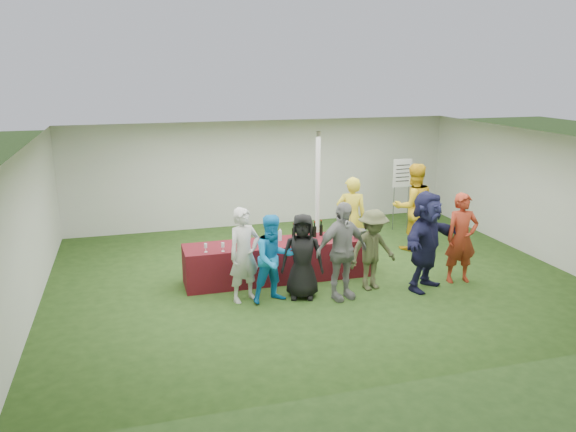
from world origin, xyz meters
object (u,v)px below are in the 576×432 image
object	(u,v)px
customer_0	(244,255)
customer_1	(274,259)
customer_5	(426,241)
serving_table	(278,260)
customer_3	(342,251)
wine_list_sign	(402,178)
staff_back	(413,207)
dump_bucket	(360,234)
customer_6	(462,238)
customer_2	(302,256)
staff_pourer	(351,218)
customer_4	(373,250)

from	to	relation	value
customer_0	customer_1	world-z (taller)	customer_0
customer_0	customer_5	world-z (taller)	customer_5
serving_table	customer_0	bearing A→B (deg)	-134.67
customer_3	customer_5	world-z (taller)	customer_5
serving_table	customer_5	size ratio (longest dim) A/B	1.94
wine_list_sign	staff_back	xyz separation A→B (m)	(-0.48, -1.50, -0.34)
staff_back	customer_1	bearing A→B (deg)	29.96
dump_bucket	customer_0	world-z (taller)	customer_0
customer_1	customer_6	distance (m)	3.65
customer_0	customer_3	bearing A→B (deg)	-35.30
dump_bucket	customer_1	bearing A→B (deg)	-157.71
dump_bucket	customer_2	distance (m)	1.62
serving_table	customer_3	xyz separation A→B (m)	(0.83, -1.22, 0.50)
customer_2	customer_6	world-z (taller)	customer_6
staff_back	customer_6	size ratio (longest dim) A/B	1.13
dump_bucket	customer_3	distance (m)	1.26
customer_2	customer_0	bearing A→B (deg)	-170.62
staff_pourer	customer_4	bearing A→B (deg)	98.70
customer_1	customer_2	size ratio (longest dim) A/B	1.02
staff_pourer	wine_list_sign	bearing A→B (deg)	-122.11
customer_1	customer_2	world-z (taller)	customer_1
dump_bucket	staff_pourer	distance (m)	1.06
staff_pourer	customer_6	world-z (taller)	staff_pourer
customer_5	staff_back	bearing A→B (deg)	35.31
customer_0	customer_1	distance (m)	0.52
wine_list_sign	customer_1	xyz separation A→B (m)	(-4.22, -3.52, -0.53)
customer_3	customer_5	size ratio (longest dim) A/B	0.95
dump_bucket	customer_0	size ratio (longest dim) A/B	0.15
customer_2	customer_5	xyz separation A→B (m)	(2.30, -0.22, 0.16)
customer_5	dump_bucket	bearing A→B (deg)	99.16
staff_pourer	customer_2	size ratio (longest dim) A/B	1.15
customer_2	customer_6	size ratio (longest dim) A/B	0.89
customer_5	customer_1	bearing A→B (deg)	143.77
staff_back	staff_pourer	bearing A→B (deg)	8.28
customer_0	staff_pourer	bearing A→B (deg)	9.26
wine_list_sign	staff_back	size ratio (longest dim) A/B	0.92
customer_3	customer_2	bearing A→B (deg)	147.99
customer_5	customer_6	world-z (taller)	customer_5
customer_5	customer_3	bearing A→B (deg)	147.78
staff_back	customer_3	world-z (taller)	staff_back
staff_back	customer_0	distance (m)	4.60
customer_6	customer_4	bearing A→B (deg)	-177.19
staff_pourer	customer_0	xyz separation A→B (m)	(-2.67, -1.65, -0.04)
dump_bucket	customer_5	world-z (taller)	customer_5
customer_2	customer_4	distance (m)	1.35
dump_bucket	wine_list_sign	bearing A→B (deg)	50.16
staff_back	customer_6	distance (m)	2.08
customer_6	customer_1	bearing A→B (deg)	-174.46
staff_back	customer_5	world-z (taller)	staff_back
dump_bucket	customer_2	xyz separation A→B (m)	(-1.42, -0.77, -0.07)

